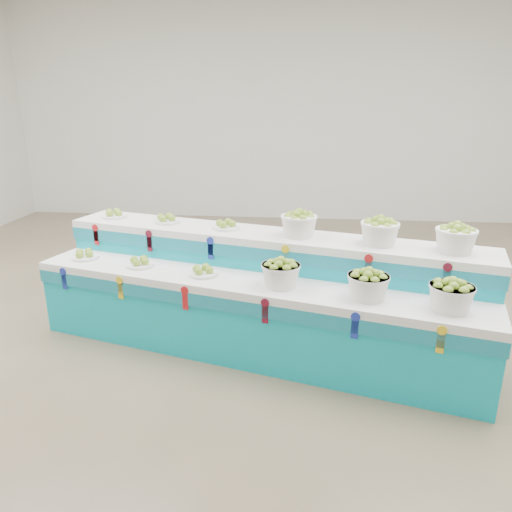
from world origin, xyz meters
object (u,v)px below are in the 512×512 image
object	(u,v)px
display_stand	(256,293)
basket_lower_left	(281,273)
plate_upper_mid	(166,218)
basket_upper_right	(456,238)

from	to	relation	value
display_stand	basket_lower_left	world-z (taller)	display_stand
display_stand	plate_upper_mid	distance (m)	1.23
basket_lower_left	plate_upper_mid	world-z (taller)	plate_upper_mid
basket_lower_left	basket_upper_right	size ratio (longest dim) A/B	1.00
basket_upper_right	display_stand	bearing A→B (deg)	173.43
basket_lower_left	plate_upper_mid	bearing A→B (deg)	144.59
basket_lower_left	basket_upper_right	world-z (taller)	basket_upper_right
basket_upper_right	basket_lower_left	bearing A→B (deg)	-174.36
plate_upper_mid	basket_lower_left	bearing A→B (deg)	-35.41
basket_lower_left	plate_upper_mid	size ratio (longest dim) A/B	1.26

